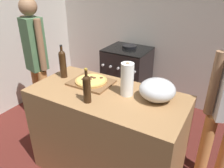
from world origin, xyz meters
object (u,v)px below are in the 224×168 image
(stove, at_px, (127,76))
(wine_bottle_dark, at_px, (87,88))
(mixing_bowl, at_px, (157,90))
(person_in_stripes, at_px, (36,59))
(pizza, at_px, (91,81))
(paper_towel_roll, at_px, (127,79))
(wine_bottle_green, at_px, (63,63))

(stove, bearing_deg, wine_bottle_dark, -75.33)
(mixing_bowl, relative_size, person_in_stripes, 0.18)
(pizza, xyz_separation_m, mixing_bowl, (0.66, 0.02, 0.06))
(pizza, relative_size, mixing_bowl, 1.02)
(paper_towel_roll, xyz_separation_m, wine_bottle_dark, (-0.23, -0.28, -0.02))
(mixing_bowl, xyz_separation_m, person_in_stripes, (-1.59, 0.14, -0.06))
(pizza, bearing_deg, person_in_stripes, 169.98)
(pizza, distance_m, mixing_bowl, 0.66)
(wine_bottle_green, xyz_separation_m, wine_bottle_dark, (0.51, -0.29, -0.02))
(pizza, bearing_deg, mixing_bowl, 2.07)
(mixing_bowl, xyz_separation_m, wine_bottle_green, (-1.00, -0.04, 0.06))
(wine_bottle_dark, distance_m, stove, 1.76)
(wine_bottle_dark, height_order, stove, wine_bottle_dark)
(mixing_bowl, bearing_deg, stove, 125.46)
(person_in_stripes, bearing_deg, pizza, -10.02)
(pizza, bearing_deg, paper_towel_roll, -3.35)
(wine_bottle_dark, bearing_deg, paper_towel_roll, 50.90)
(wine_bottle_green, xyz_separation_m, stove, (0.09, 1.31, -0.64))
(wine_bottle_dark, relative_size, person_in_stripes, 0.18)
(pizza, xyz_separation_m, paper_towel_roll, (0.40, -0.02, 0.12))
(paper_towel_roll, xyz_separation_m, wine_bottle_green, (-0.73, 0.01, 0.01))
(wine_bottle_green, height_order, person_in_stripes, person_in_stripes)
(mixing_bowl, relative_size, stove, 0.33)
(pizza, height_order, mixing_bowl, mixing_bowl)
(pizza, bearing_deg, wine_bottle_dark, -60.15)
(wine_bottle_dark, distance_m, person_in_stripes, 1.21)
(mixing_bowl, distance_m, paper_towel_roll, 0.27)
(pizza, height_order, paper_towel_roll, paper_towel_roll)
(pizza, xyz_separation_m, stove, (-0.24, 1.29, -0.51))
(pizza, distance_m, person_in_stripes, 0.95)
(wine_bottle_dark, bearing_deg, mixing_bowl, 33.83)
(mixing_bowl, distance_m, person_in_stripes, 1.60)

